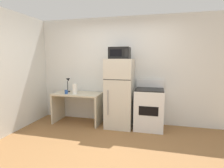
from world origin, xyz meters
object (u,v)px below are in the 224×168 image
at_px(coffee_mug, 66,92).
at_px(oven_range, 149,109).
at_px(desk_lamp, 68,83).
at_px(refrigerator, 120,93).
at_px(desk, 78,102).
at_px(paper_towel_roll, 75,89).
at_px(microwave, 120,53).

relative_size(coffee_mug, oven_range, 0.09).
bearing_deg(desk_lamp, refrigerator, -3.31).
distance_m(desk_lamp, coffee_mug, 0.32).
bearing_deg(oven_range, refrigerator, -178.55).
relative_size(desk, refrigerator, 0.73).
relative_size(paper_towel_roll, oven_range, 0.22).
bearing_deg(microwave, desk, 178.70).
bearing_deg(desk, desk_lamp, 165.70).
height_order(refrigerator, microwave, microwave).
relative_size(coffee_mug, microwave, 0.21).
bearing_deg(paper_towel_roll, refrigerator, 6.48).
distance_m(refrigerator, microwave, 0.93).
xyz_separation_m(desk, coffee_mug, (-0.22, -0.16, 0.27)).
xyz_separation_m(coffee_mug, refrigerator, (1.29, 0.16, -0.00)).
bearing_deg(refrigerator, desk_lamp, 176.69).
distance_m(paper_towel_roll, refrigerator, 1.09).
distance_m(desk_lamp, refrigerator, 1.38).
relative_size(refrigerator, microwave, 3.46).
distance_m(coffee_mug, microwave, 1.59).
height_order(coffee_mug, oven_range, oven_range).
relative_size(coffee_mug, refrigerator, 0.06).
distance_m(coffee_mug, refrigerator, 1.30).
relative_size(refrigerator, oven_range, 1.45).
xyz_separation_m(paper_towel_roll, coffee_mug, (-0.21, -0.04, -0.07)).
bearing_deg(microwave, desk_lamp, 175.80).
height_order(desk_lamp, microwave, microwave).
xyz_separation_m(refrigerator, microwave, (0.00, -0.02, 0.93)).
height_order(desk, refrigerator, refrigerator).
height_order(coffee_mug, refrigerator, refrigerator).
bearing_deg(oven_range, desk_lamp, 178.28).
bearing_deg(desk, refrigerator, -0.16).
distance_m(paper_towel_roll, coffee_mug, 0.23).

